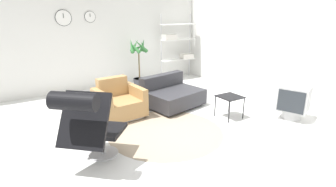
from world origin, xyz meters
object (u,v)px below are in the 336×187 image
object	(u,v)px
lounge_chair	(88,120)
armchair_red	(119,103)
side_table	(230,98)
crt_television	(293,101)
potted_plant	(139,65)
shelf_unit	(178,44)
couch_low	(172,95)

from	to	relation	value
lounge_chair	armchair_red	bearing A→B (deg)	98.74
side_table	crt_television	bearing A→B (deg)	-35.36
armchair_red	potted_plant	xyz separation A→B (m)	(1.32, 1.76, 0.34)
shelf_unit	lounge_chair	bearing A→B (deg)	-137.26
armchair_red	crt_television	bearing A→B (deg)	141.58
lounge_chair	crt_television	distance (m)	3.87
couch_low	potted_plant	xyz separation A→B (m)	(0.08, 1.78, 0.38)
crt_television	lounge_chair	bearing A→B (deg)	63.07
armchair_red	side_table	bearing A→B (deg)	142.25
lounge_chair	armchair_red	xyz separation A→B (m)	(1.01, 1.51, -0.43)
side_table	crt_television	xyz separation A→B (m)	(0.99, -0.71, -0.03)
lounge_chair	side_table	xyz separation A→B (m)	(2.84, 0.30, -0.31)
potted_plant	shelf_unit	size ratio (longest dim) A/B	0.69
shelf_unit	side_table	bearing A→B (deg)	-106.01
lounge_chair	potted_plant	size ratio (longest dim) A/B	0.86
crt_television	potted_plant	distance (m)	3.98
armchair_red	shelf_unit	xyz separation A→B (m)	(2.73, 1.95, 0.79)
armchair_red	side_table	world-z (taller)	armchair_red
lounge_chair	crt_television	xyz separation A→B (m)	(3.83, -0.41, -0.34)
lounge_chair	armchair_red	size ratio (longest dim) A/B	1.27
lounge_chair	crt_television	bearing A→B (deg)	36.44
couch_low	crt_television	bearing A→B (deg)	119.00
couch_low	side_table	size ratio (longest dim) A/B	2.98
armchair_red	side_table	distance (m)	2.19
armchair_red	shelf_unit	world-z (taller)	shelf_unit
armchair_red	couch_low	size ratio (longest dim) A/B	0.69
couch_low	side_table	distance (m)	1.33
armchair_red	shelf_unit	distance (m)	3.45
armchair_red	potted_plant	bearing A→B (deg)	-131.13
armchair_red	couch_low	world-z (taller)	armchair_red
couch_low	shelf_unit	size ratio (longest dim) A/B	0.68
armchair_red	side_table	size ratio (longest dim) A/B	2.05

